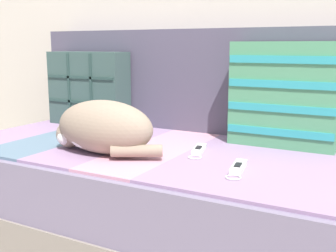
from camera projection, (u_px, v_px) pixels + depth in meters
The scene contains 7 objects.
couch at pixel (163, 197), 1.69m from camera, with size 1.76×0.90×0.41m.
sofa_backrest at pixel (203, 80), 1.94m from camera, with size 1.72×0.14×0.46m.
throw_pillow_quilted at pixel (89, 89), 2.08m from camera, with size 0.41×0.14×0.36m.
throw_pillow_striped at pixel (284, 95), 1.63m from camera, with size 0.41×0.14×0.40m.
sleeping_cat at pixel (102, 128), 1.53m from camera, with size 0.46×0.20×0.20m.
game_remote_near at pixel (238, 168), 1.33m from camera, with size 0.07×0.19×0.02m.
game_remote_far at pixel (199, 150), 1.56m from camera, with size 0.09×0.19×0.02m.
Camera 1 is at (0.78, -1.30, 0.80)m, focal length 45.00 mm.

